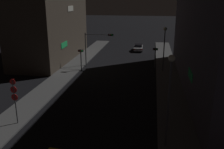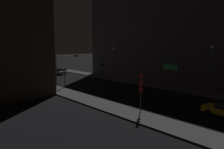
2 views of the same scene
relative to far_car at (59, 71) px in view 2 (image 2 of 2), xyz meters
name	(u,v)px [view 2 (image 2 of 2)]	position (x,y,z in m)	size (l,w,h in m)	color
sidewalk_left	(63,92)	(-9.71, -19.48, -0.65)	(3.25, 59.56, 0.16)	#4C4C4C
sidewalk_right	(130,81)	(5.34, -19.48, -0.65)	(3.25, 59.56, 0.16)	#4C4C4C
building_facade_left	(4,29)	(-15.04, -10.10, 9.19)	(7.48, 20.52, 19.84)	#473D33
building_facade_right	(153,34)	(10.14, -20.99, 8.84)	(6.44, 32.64, 19.15)	#3D3842
far_car	(59,71)	(0.00, 0.00, 0.00)	(1.98, 4.52, 1.42)	#B7B7BC
traffic_light_overhead	(65,63)	(-6.09, -13.78, 3.28)	(4.67, 0.41, 5.55)	#47474C
traffic_light_left_kerb	(65,74)	(-7.84, -16.63, 1.75)	(0.80, 0.42, 3.44)	#47474C
traffic_light_right_kerb	(103,68)	(3.46, -12.97, 1.67)	(0.80, 0.41, 3.32)	#47474C
sign_pole_left	(141,89)	(-8.77, -34.26, 1.96)	(0.62, 0.10, 4.21)	#47474C
street_lamp_near_block	(211,62)	(4.29, -35.72, 4.28)	(0.51, 0.51, 7.13)	#47474C
street_lamp_far_block	(114,56)	(4.69, -15.16, 4.21)	(0.55, 0.55, 6.68)	#47474C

